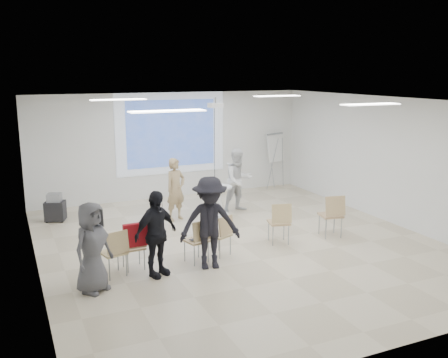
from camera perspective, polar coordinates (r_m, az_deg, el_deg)
name	(u,v)px	position (r m, az deg, el deg)	size (l,w,h in m)	color
floor	(239,246)	(10.67, 1.77, -7.68)	(8.00, 9.00, 0.10)	beige
ceiling	(240,98)	(10.05, 1.89, 9.19)	(8.00, 9.00, 0.10)	white
wall_back	(171,145)	(14.41, -6.10, 3.86)	(8.00, 0.10, 3.00)	silver
wall_left	(29,194)	(9.26, -21.35, -1.61)	(0.10, 9.00, 3.00)	silver
wall_right	(393,161)	(12.53, 18.75, 2.01)	(0.10, 9.00, 3.00)	silver
projection_halo	(171,133)	(14.31, -6.05, 5.21)	(3.20, 0.01, 2.30)	silver
projection_image	(171,133)	(14.29, -6.04, 5.20)	(2.60, 0.01, 1.90)	#375CBD
pedestal_table	(219,199)	(12.56, -0.53, -2.28)	(0.69, 0.69, 0.78)	white
player_left	(176,185)	(12.16, -5.55, -0.71)	(0.63, 0.43, 1.74)	tan
player_right	(238,177)	(12.87, 1.67, 0.25)	(0.88, 0.70, 1.82)	white
controller_left	(179,172)	(12.39, -5.16, 0.85)	(0.04, 0.12, 0.04)	white
controller_right	(228,164)	(12.96, 0.48, 1.77)	(0.04, 0.11, 0.04)	white
chair_far_left	(115,249)	(9.05, -12.36, -7.88)	(0.50, 0.52, 0.87)	tan
chair_left_mid	(134,245)	(9.31, -10.22, -7.39)	(0.40, 0.43, 0.82)	tan
chair_left_inner	(199,237)	(9.49, -2.93, -6.69)	(0.49, 0.52, 0.86)	tan
chair_center	(222,232)	(9.84, -0.24, -6.09)	(0.52, 0.54, 0.83)	tan
chair_right_inner	(280,220)	(10.55, 6.40, -4.65)	(0.52, 0.54, 0.90)	tan
chair_right_far	(332,212)	(11.14, 12.29, -3.75)	(0.53, 0.56, 0.96)	tan
red_jacket	(136,235)	(9.10, -10.06, -6.30)	(0.44, 0.10, 0.42)	maroon
laptop	(196,239)	(9.58, -3.23, -6.81)	(0.31, 0.23, 0.02)	black
audience_left	(156,228)	(8.87, -7.81, -5.53)	(1.04, 0.62, 1.79)	black
audience_mid	(210,217)	(9.12, -1.63, -4.36)	(1.27, 0.69, 1.96)	black
audience_outer	(92,242)	(8.47, -14.86, -6.98)	(0.83, 0.55, 1.71)	#545358
flipchart_easel	(275,148)	(15.44, 5.90, 3.57)	(0.73, 0.57, 1.73)	#93959B
av_cart	(55,208)	(12.81, -18.74, -3.19)	(0.56, 0.51, 0.69)	black
ceiling_projector	(216,111)	(11.46, -0.97, 7.76)	(0.30, 0.25, 3.00)	white
fluor_panel_nw	(118,100)	(11.29, -11.98, 8.86)	(1.20, 0.30, 0.02)	white
fluor_panel_ne	(277,96)	(12.75, 6.10, 9.41)	(1.20, 0.30, 0.02)	white
fluor_panel_sw	(167,111)	(7.91, -6.50, 7.72)	(1.20, 0.30, 0.02)	white
fluor_panel_se	(371,104)	(9.89, 16.41, 8.19)	(1.20, 0.30, 0.02)	white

